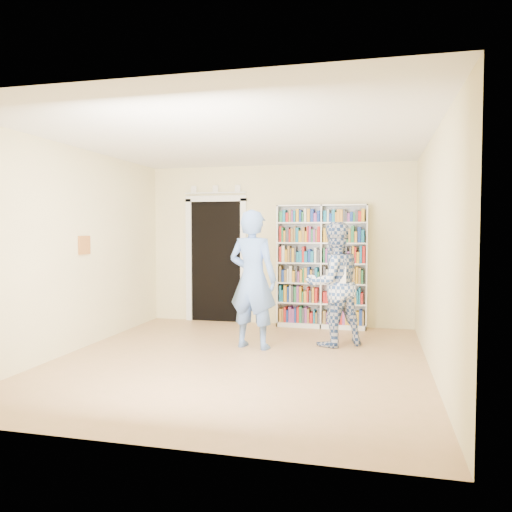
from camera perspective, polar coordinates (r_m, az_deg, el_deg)
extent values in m
plane|color=#AA8352|center=(6.26, -1.99, -11.86)|extent=(5.00, 5.00, 0.00)
plane|color=white|center=(6.15, -2.03, 13.24)|extent=(5.00, 5.00, 0.00)
plane|color=#F6EAA9|center=(8.49, 2.53, 1.27)|extent=(4.50, 0.00, 4.50)
plane|color=#F6EAA9|center=(7.01, -20.03, 0.73)|extent=(0.00, 5.00, 5.00)
plane|color=#F6EAA9|center=(5.87, 19.66, 0.33)|extent=(0.00, 5.00, 5.00)
cube|color=white|center=(8.24, 7.52, -1.19)|extent=(1.47, 0.27, 2.01)
cube|color=white|center=(8.24, 7.52, -1.19)|extent=(0.02, 0.27, 2.01)
cube|color=black|center=(8.77, -4.57, -0.64)|extent=(0.90, 0.03, 2.10)
cube|color=white|center=(8.92, -7.65, -0.60)|extent=(0.10, 0.06, 2.20)
cube|color=white|center=(8.61, -1.44, -0.70)|extent=(0.10, 0.06, 2.20)
cube|color=white|center=(8.75, -4.63, 6.55)|extent=(1.10, 0.06, 0.10)
cube|color=white|center=(8.75, -4.65, 7.21)|extent=(1.10, 0.08, 0.02)
cube|color=brown|center=(7.16, -19.02, 1.19)|extent=(0.03, 0.25, 0.25)
imported|color=#597EC6|center=(6.76, -0.38, -2.67)|extent=(0.76, 0.58, 1.88)
imported|color=navy|center=(6.99, 8.86, -3.18)|extent=(1.05, 1.00, 1.71)
cube|color=white|center=(6.78, 9.41, -2.39)|extent=(0.20, 0.04, 0.29)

